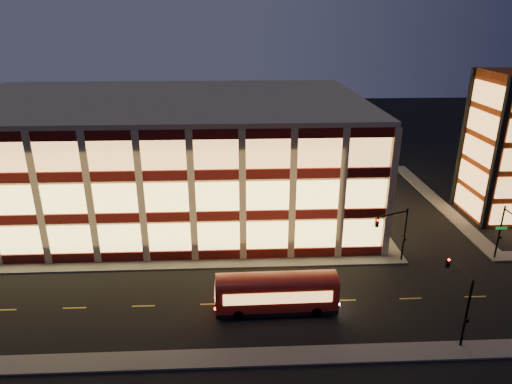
{
  "coord_description": "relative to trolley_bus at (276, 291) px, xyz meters",
  "views": [
    {
      "loc": [
        6.32,
        -40.31,
        23.96
      ],
      "look_at": [
        8.63,
        8.0,
        5.2
      ],
      "focal_mm": 32.0,
      "sensor_mm": 36.0,
      "label": 1
    }
  ],
  "objects": [
    {
      "name": "sidewalk_office_east",
      "position": [
        13.34,
        24.1,
        -1.87
      ],
      "size": [
        2.0,
        30.0,
        0.15
      ],
      "primitive_type": "cube",
      "color": "#514F4C",
      "rests_on": "ground"
    },
    {
      "name": "traffic_signal_right",
      "position": [
        23.84,
        6.47,
        2.15
      ],
      "size": [
        1.2,
        4.37,
        6.0
      ],
      "color": "black",
      "rests_on": "ground"
    },
    {
      "name": "ground",
      "position": [
        -9.66,
        7.1,
        -1.95
      ],
      "size": [
        200.0,
        200.0,
        0.0
      ],
      "primitive_type": "plane",
      "color": "black",
      "rests_on": "ground"
    },
    {
      "name": "traffic_signal_near",
      "position": [
        13.84,
        -3.93,
        2.18
      ],
      "size": [
        0.32,
        4.45,
        6.0
      ],
      "color": "black",
      "rests_on": "ground"
    },
    {
      "name": "traffic_signal_far",
      "position": [
        12.55,
        7.34,
        2.16
      ],
      "size": [
        3.79,
        1.87,
        6.0
      ],
      "color": "black",
      "rests_on": "ground"
    },
    {
      "name": "sidewalk_near",
      "position": [
        -9.66,
        -5.9,
        -1.87
      ],
      "size": [
        100.0,
        2.0,
        0.15
      ],
      "primitive_type": "cube",
      "color": "#514F4C",
      "rests_on": "ground"
    },
    {
      "name": "sidewalk_tower_west",
      "position": [
        24.34,
        24.1,
        -1.87
      ],
      "size": [
        2.0,
        30.0,
        0.15
      ],
      "primitive_type": "cube",
      "color": "#514F4C",
      "rests_on": "ground"
    },
    {
      "name": "office_building",
      "position": [
        -12.58,
        24.01,
        5.3
      ],
      "size": [
        50.45,
        30.45,
        14.5
      ],
      "color": "tan",
      "rests_on": "ground"
    },
    {
      "name": "sidewalk_office_south",
      "position": [
        -12.66,
        8.1,
        -1.87
      ],
      "size": [
        54.0,
        2.0,
        0.15
      ],
      "primitive_type": "cube",
      "color": "#514F4C",
      "rests_on": "ground"
    },
    {
      "name": "stair_tower",
      "position": [
        30.29,
        19.05,
        7.04
      ],
      "size": [
        8.6,
        8.6,
        18.0
      ],
      "color": "#8C3814",
      "rests_on": "ground"
    },
    {
      "name": "trolley_bus",
      "position": [
        0.0,
        0.0,
        0.0
      ],
      "size": [
        10.42,
        2.85,
        3.52
      ],
      "rotation": [
        0.0,
        0.0,
        0.02
      ],
      "color": "#981108",
      "rests_on": "ground"
    }
  ]
}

